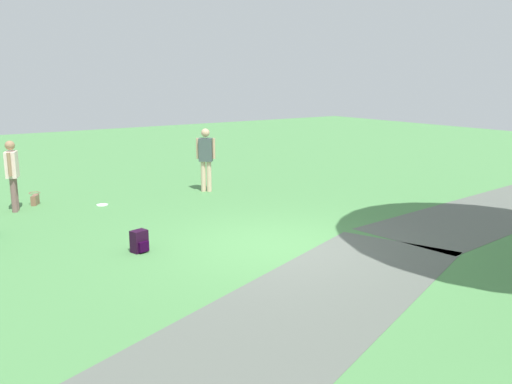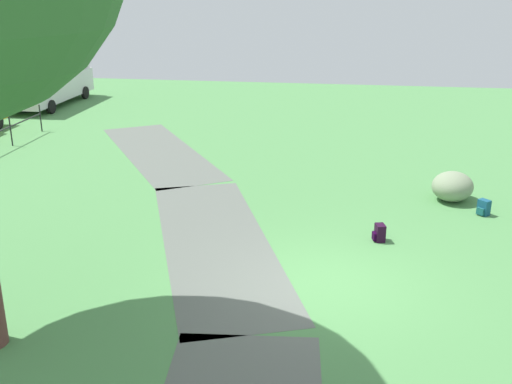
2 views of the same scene
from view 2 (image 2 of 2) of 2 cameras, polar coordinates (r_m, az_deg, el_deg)
ground_plane at (r=12.26m, az=6.31°, el=-8.49°), size 48.00×48.00×0.00m
footpath_segment_mid at (r=14.09m, az=-3.78°, el=-4.54°), size 8.31×4.98×0.01m
footpath_segment_far at (r=21.47m, az=-8.99°, el=3.73°), size 8.00×6.26×0.01m
lawn_boulder at (r=17.28m, az=17.79°, el=0.50°), size 1.51×1.42×0.78m
backpack_by_boulder at (r=16.52m, az=20.38°, el=-1.38°), size 0.35×0.35×0.40m
spare_backpack_on_lawn at (r=14.26m, az=11.40°, el=-3.76°), size 0.32×0.31×0.40m
delivery_van at (r=30.67m, az=-19.30°, el=9.98°), size 5.76×2.72×2.30m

